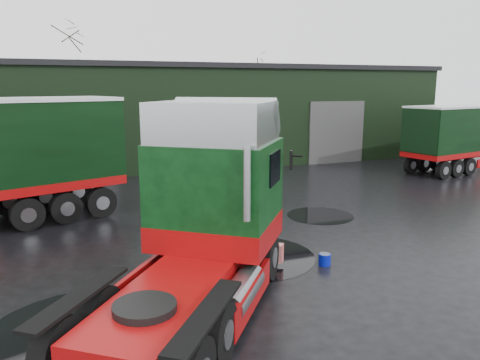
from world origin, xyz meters
name	(u,v)px	position (x,y,z in m)	size (l,w,h in m)	color
ground	(303,249)	(0.00, 0.00, 0.00)	(100.00, 100.00, 0.00)	black
warehouse	(192,112)	(2.00, 20.00, 3.16)	(32.40, 12.40, 6.30)	black
hero_tractor	(184,215)	(-4.50, -3.00, 2.34)	(3.19, 7.53, 4.68)	black
lorry_right	(480,137)	(17.00, 9.00, 1.96)	(2.58, 14.90, 3.92)	silver
wash_bucket	(325,260)	(-0.05, -1.37, 0.16)	(0.34, 0.34, 0.32)	#07119B
tree_back_a	(67,88)	(-6.00, 30.00, 4.75)	(4.40, 4.40, 9.50)	black
tree_back_b	(246,99)	(10.00, 30.00, 3.75)	(4.40, 4.40, 7.50)	black
puddle_0	(250,257)	(-1.77, -0.01, 0.00)	(3.87, 3.87, 0.01)	black
puddle_1	(320,215)	(2.49, 3.16, 0.00)	(2.59, 2.59, 0.01)	black
puddle_2	(87,334)	(-6.55, -2.90, 0.00)	(4.41, 4.41, 0.01)	black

